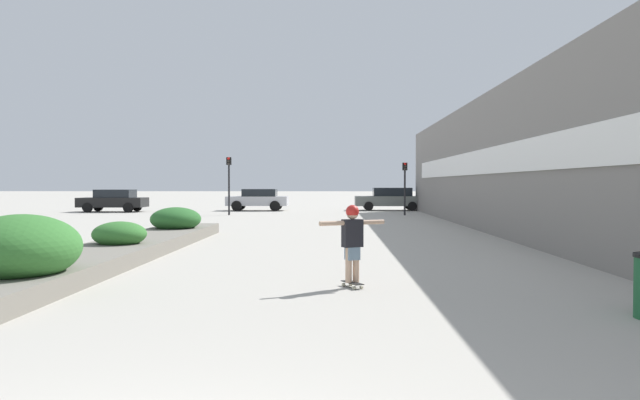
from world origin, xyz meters
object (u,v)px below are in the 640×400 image
traffic_light_left (229,176)px  car_center_left (258,199)px  skateboard (352,284)px  car_center_right (114,200)px  skateboarder (352,236)px  car_leftmost (390,199)px  traffic_light_right (405,179)px

traffic_light_left → car_center_left: bearing=81.3°
skateboard → traffic_light_left: (-6.53, 25.46, 2.26)m
car_center_left → traffic_light_left: (-0.95, -6.21, 1.53)m
traffic_light_left → car_center_right: bearing=153.8°
skateboarder → traffic_light_left: size_ratio=0.40×
skateboarder → car_center_left: (-5.57, 31.67, -0.13)m
skateboard → car_center_left: 32.17m
skateboard → car_center_right: bearing=89.5°
car_center_left → traffic_light_left: 6.47m
skateboard → car_leftmost: (3.57, 32.41, 0.75)m
car_center_left → car_center_right: size_ratio=0.98×
car_leftmost → traffic_light_right: bearing=-178.0°
car_center_right → car_center_left: bearing=-77.1°
car_center_right → traffic_light_right: bearing=-102.3°
skateboard → car_leftmost: car_leftmost is taller
skateboarder → car_center_right: (-14.85, 29.55, -0.15)m
skateboard → skateboarder: bearing=-110.0°
traffic_light_right → skateboarder: bearing=-98.5°
skateboard → car_center_left: bearing=72.8°
car_center_right → traffic_light_right: traffic_light_right is taller
skateboard → car_center_right: size_ratio=0.14×
skateboarder → traffic_light_left: (-6.53, 25.46, 1.40)m
skateboard → traffic_light_left: bearing=77.2°
car_leftmost → car_center_right: size_ratio=1.12×
car_center_left → traffic_light_right: bearing=-123.4°
traffic_light_right → car_leftmost: bearing=92.0°
skateboarder → car_leftmost: bearing=56.6°
traffic_light_left → car_leftmost: bearing=34.5°
skateboarder → car_leftmost: car_leftmost is taller
skateboard → traffic_light_right: 25.85m
traffic_light_left → skateboarder: bearing=-75.6°
skateboarder → traffic_light_right: bearing=54.4°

